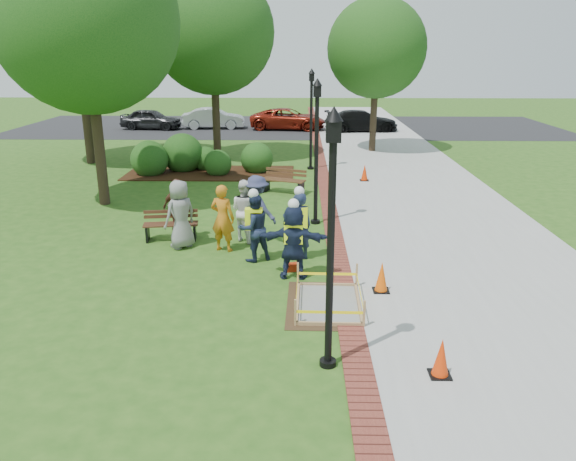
{
  "coord_description": "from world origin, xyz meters",
  "views": [
    {
      "loc": [
        0.75,
        -11.24,
        5.05
      ],
      "look_at": [
        0.5,
        1.2,
        1.0
      ],
      "focal_mm": 35.0,
      "sensor_mm": 36.0,
      "label": 1
    }
  ],
  "objects_px": {
    "bench_near": "(171,231)",
    "cone_front": "(441,358)",
    "lamp_near": "(331,224)",
    "hivis_worker_b": "(299,224)",
    "wet_concrete_pad": "(328,294)",
    "hivis_worker_a": "(293,239)",
    "hivis_worker_c": "(254,225)"
  },
  "relations": [
    {
      "from": "lamp_near",
      "to": "hivis_worker_b",
      "type": "relative_size",
      "value": 2.27
    },
    {
      "from": "wet_concrete_pad",
      "to": "cone_front",
      "type": "height_order",
      "value": "cone_front"
    },
    {
      "from": "wet_concrete_pad",
      "to": "hivis_worker_a",
      "type": "xyz_separation_m",
      "value": [
        -0.74,
        1.45,
        0.7
      ]
    },
    {
      "from": "bench_near",
      "to": "cone_front",
      "type": "bearing_deg",
      "value": -49.01
    },
    {
      "from": "wet_concrete_pad",
      "to": "hivis_worker_a",
      "type": "distance_m",
      "value": 1.77
    },
    {
      "from": "cone_front",
      "to": "lamp_near",
      "type": "height_order",
      "value": "lamp_near"
    },
    {
      "from": "bench_near",
      "to": "hivis_worker_a",
      "type": "relative_size",
      "value": 0.81
    },
    {
      "from": "hivis_worker_a",
      "to": "hivis_worker_b",
      "type": "relative_size",
      "value": 1.0
    },
    {
      "from": "bench_near",
      "to": "hivis_worker_a",
      "type": "xyz_separation_m",
      "value": [
        3.4,
        -2.62,
        0.68
      ]
    },
    {
      "from": "wet_concrete_pad",
      "to": "bench_near",
      "type": "relative_size",
      "value": 1.53
    },
    {
      "from": "hivis_worker_a",
      "to": "lamp_near",
      "type": "bearing_deg",
      "value": -80.67
    },
    {
      "from": "wet_concrete_pad",
      "to": "hivis_worker_a",
      "type": "bearing_deg",
      "value": 116.92
    },
    {
      "from": "wet_concrete_pad",
      "to": "hivis_worker_c",
      "type": "height_order",
      "value": "hivis_worker_c"
    },
    {
      "from": "wet_concrete_pad",
      "to": "hivis_worker_b",
      "type": "height_order",
      "value": "hivis_worker_b"
    },
    {
      "from": "cone_front",
      "to": "hivis_worker_a",
      "type": "relative_size",
      "value": 0.36
    },
    {
      "from": "hivis_worker_c",
      "to": "wet_concrete_pad",
      "type": "bearing_deg",
      "value": -55.9
    },
    {
      "from": "hivis_worker_b",
      "to": "hivis_worker_c",
      "type": "distance_m",
      "value": 1.11
    },
    {
      "from": "hivis_worker_c",
      "to": "lamp_near",
      "type": "bearing_deg",
      "value": -71.78
    },
    {
      "from": "bench_near",
      "to": "hivis_worker_c",
      "type": "xyz_separation_m",
      "value": [
        2.42,
        -1.53,
        0.66
      ]
    },
    {
      "from": "wet_concrete_pad",
      "to": "hivis_worker_c",
      "type": "xyz_separation_m",
      "value": [
        -1.71,
        2.53,
        0.68
      ]
    },
    {
      "from": "bench_near",
      "to": "hivis_worker_a",
      "type": "bearing_deg",
      "value": -37.6
    },
    {
      "from": "bench_near",
      "to": "cone_front",
      "type": "relative_size",
      "value": 2.25
    },
    {
      "from": "hivis_worker_a",
      "to": "hivis_worker_b",
      "type": "bearing_deg",
      "value": 84.05
    },
    {
      "from": "hivis_worker_a",
      "to": "hivis_worker_c",
      "type": "height_order",
      "value": "hivis_worker_a"
    },
    {
      "from": "lamp_near",
      "to": "hivis_worker_c",
      "type": "distance_m",
      "value": 5.35
    },
    {
      "from": "hivis_worker_a",
      "to": "hivis_worker_c",
      "type": "distance_m",
      "value": 1.46
    },
    {
      "from": "wet_concrete_pad",
      "to": "lamp_near",
      "type": "height_order",
      "value": "lamp_near"
    },
    {
      "from": "bench_near",
      "to": "wet_concrete_pad",
      "type": "bearing_deg",
      "value": -44.52
    },
    {
      "from": "wet_concrete_pad",
      "to": "bench_near",
      "type": "height_order",
      "value": "bench_near"
    },
    {
      "from": "hivis_worker_a",
      "to": "hivis_worker_b",
      "type": "distance_m",
      "value": 1.21
    },
    {
      "from": "cone_front",
      "to": "hivis_worker_c",
      "type": "distance_m",
      "value": 6.2
    },
    {
      "from": "bench_near",
      "to": "lamp_near",
      "type": "bearing_deg",
      "value": -57.83
    }
  ]
}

